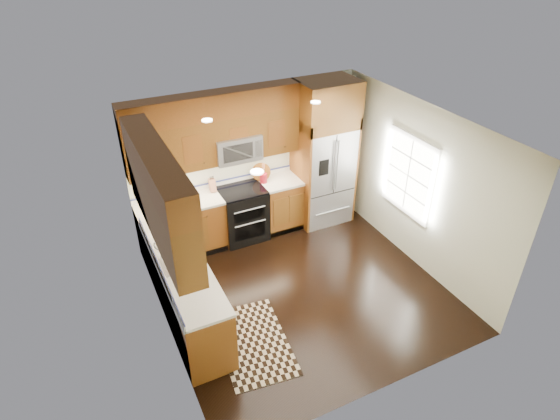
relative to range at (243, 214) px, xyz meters
name	(u,v)px	position (x,y,z in m)	size (l,w,h in m)	color
ground	(301,289)	(0.25, -1.67, -0.47)	(4.00, 4.00, 0.00)	black
wall_back	(247,160)	(0.25, 0.33, 0.83)	(4.00, 0.02, 2.60)	beige
wall_left	(158,256)	(-1.75, -1.67, 0.83)	(0.02, 4.00, 2.60)	beige
wall_right	(417,186)	(2.25, -1.67, 0.83)	(0.02, 4.00, 2.60)	beige
window	(409,175)	(2.23, -1.47, 0.93)	(0.04, 1.10, 1.30)	white
base_cabinets	(202,254)	(-0.98, -0.77, -0.02)	(2.85, 3.00, 0.90)	brown
countertop	(206,222)	(-0.84, -0.65, 0.45)	(2.86, 3.01, 0.04)	white
upper_cabinets	(193,154)	(-0.90, -0.58, 1.56)	(2.85, 3.00, 1.15)	brown
range	(243,214)	(0.00, 0.00, 0.00)	(0.76, 0.67, 0.95)	black
microwave	(237,147)	(0.00, 0.13, 1.19)	(0.76, 0.40, 0.42)	#B2B2B7
refrigerator	(324,154)	(1.55, -0.04, 0.83)	(0.98, 0.75, 2.60)	#B2B2B7
sink_faucet	(177,259)	(-1.48, -1.44, 0.52)	(0.54, 0.44, 0.37)	#B2B2B7
rug	(254,342)	(-0.81, -2.33, -0.46)	(0.86, 1.43, 0.01)	black
knife_block	(212,185)	(-0.44, 0.19, 0.58)	(0.11, 0.14, 0.27)	#A76B51
utensil_crock	(263,176)	(0.44, 0.08, 0.59)	(0.13, 0.13, 0.35)	maroon
cutting_board	(261,180)	(0.44, 0.18, 0.48)	(0.32, 0.32, 0.02)	brown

